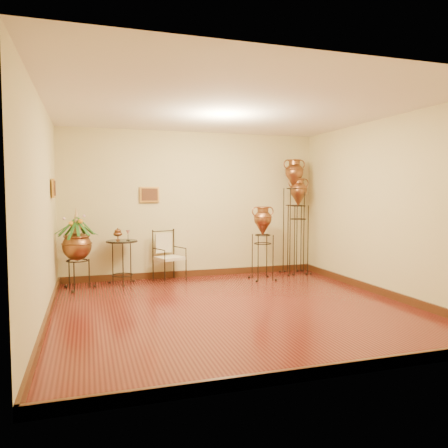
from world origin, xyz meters
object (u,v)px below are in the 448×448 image
object	(u,v)px
amphora_mid	(298,225)
amphora_tall	(294,215)
armchair	(169,256)
side_table	(122,261)
planter_urn	(77,243)

from	to	relation	value
amphora_mid	amphora_tall	bearing A→B (deg)	180.00
amphora_tall	armchair	xyz separation A→B (m)	(-2.53, 0.00, -0.72)
amphora_tall	side_table	bearing A→B (deg)	179.98
amphora_tall	armchair	world-z (taller)	amphora_tall
planter_urn	armchair	size ratio (longest dim) A/B	1.52
amphora_tall	side_table	size ratio (longest dim) A/B	2.34
armchair	side_table	xyz separation A→B (m)	(-0.86, 0.00, -0.06)
planter_urn	side_table	world-z (taller)	planter_urn
side_table	armchair	bearing A→B (deg)	-0.06
amphora_tall	planter_urn	distance (m)	4.16
amphora_mid	planter_urn	world-z (taller)	amphora_mid
armchair	amphora_tall	bearing A→B (deg)	-21.36
amphora_tall	side_table	xyz separation A→B (m)	(-3.38, 0.00, -0.78)
amphora_mid	side_table	world-z (taller)	amphora_mid
planter_urn	side_table	size ratio (longest dim) A/B	1.43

